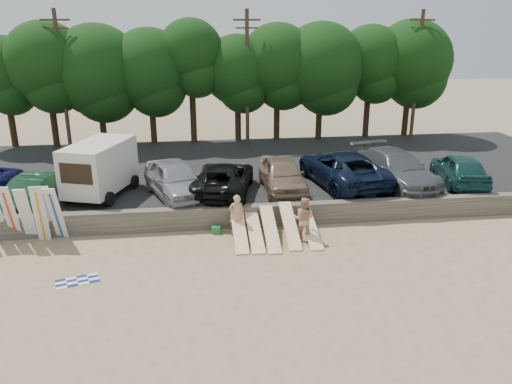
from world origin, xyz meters
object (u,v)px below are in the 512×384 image
car_4 (282,174)px  car_7 (459,169)px  car_5 (342,168)px  car_3 (223,178)px  cooler (216,230)px  car_1 (45,186)px  car_6 (395,169)px  box_trailer (100,166)px  beachgoer_b (304,219)px  beachgoer_a (237,215)px  car_2 (175,179)px

car_4 → car_7: bearing=-1.5°
car_5 → car_3: bearing=-2.8°
car_4 → cooler: 5.14m
car_1 → car_5: bearing=-157.6°
car_6 → car_7: 3.46m
box_trailer → car_5: box_trailer is taller
beachgoer_b → beachgoer_a: bearing=5.9°
car_1 → cooler: car_1 is taller
car_3 → box_trailer: bearing=6.9°
car_2 → car_7: bearing=-18.7°
car_3 → beachgoer_a: size_ratio=3.11×
car_6 → beachgoer_b: (-5.91, -4.65, -0.65)m
car_6 → cooler: bearing=-170.4°
car_5 → beachgoer_b: (-3.19, -5.13, -0.65)m
car_4 → car_6: 6.03m
box_trailer → cooler: bearing=-15.9°
car_1 → car_4: bearing=-159.5°
car_2 → car_7: car_2 is taller
car_3 → car_7: (12.48, -0.00, 0.04)m
car_4 → car_7: (9.48, -0.15, -0.01)m
car_7 → beachgoer_b: size_ratio=2.57×
cooler → beachgoer_a: bearing=-7.4°
car_3 → cooler: (-0.56, -3.30, -1.33)m
car_5 → car_6: car_5 is taller
car_2 → car_6: car_6 is taller
box_trailer → car_4: bearing=16.8°
car_1 → car_4: car_4 is taller
box_trailer → beachgoer_a: (6.34, -4.06, -1.28)m
car_3 → car_4: (3.00, 0.14, 0.05)m
box_trailer → car_4: size_ratio=0.94×
box_trailer → car_6: bearing=18.0°
cooler → car_1: bearing=164.8°
box_trailer → car_1: 2.71m
car_2 → car_7: (14.83, 0.18, -0.06)m
beachgoer_b → car_4: bearing=-64.3°
box_trailer → car_3: box_trailer is taller
car_2 → box_trailer: bearing=149.5°
car_2 → beachgoer_b: size_ratio=2.76×
beachgoer_a → cooler: (-0.91, 0.24, -0.76)m
beachgoer_b → car_1: bearing=3.3°
box_trailer → car_2: (3.65, -0.71, -0.60)m
car_5 → car_7: (6.16, -0.69, -0.07)m
car_3 → beachgoer_b: 5.46m
car_6 → beachgoer_b: bearing=-152.2°
box_trailer → car_7: box_trailer is taller
car_5 → car_4: bearing=0.3°
cooler → car_3: bearing=87.6°
car_3 → car_6: 9.03m
car_4 → beachgoer_b: size_ratio=2.60×
car_1 → car_7: 21.03m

